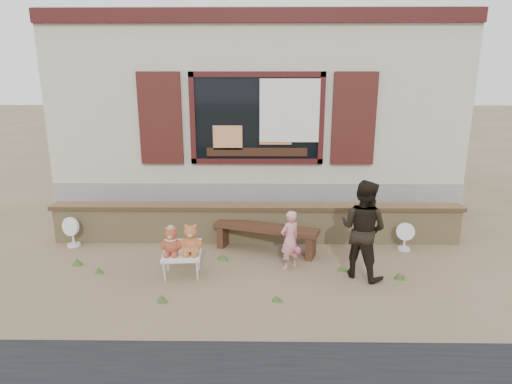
{
  "coord_description": "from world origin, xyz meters",
  "views": [
    {
      "loc": [
        0.09,
        -6.07,
        2.79
      ],
      "look_at": [
        0.0,
        0.6,
        1.0
      ],
      "focal_mm": 30.0,
      "sensor_mm": 36.0,
      "label": 1
    }
  ],
  "objects_px": {
    "bench": "(266,233)",
    "teddy_bear_left": "(171,240)",
    "child": "(290,240)",
    "folding_chair": "(182,256)",
    "teddy_bear_right": "(191,239)",
    "adult": "(363,229)"
  },
  "relations": [
    {
      "from": "child",
      "to": "adult",
      "type": "bearing_deg",
      "value": 130.65
    },
    {
      "from": "folding_chair",
      "to": "child",
      "type": "distance_m",
      "value": 1.6
    },
    {
      "from": "teddy_bear_left",
      "to": "teddy_bear_right",
      "type": "relative_size",
      "value": 0.93
    },
    {
      "from": "bench",
      "to": "teddy_bear_right",
      "type": "distance_m",
      "value": 1.42
    },
    {
      "from": "bench",
      "to": "child",
      "type": "relative_size",
      "value": 1.94
    },
    {
      "from": "folding_chair",
      "to": "teddy_bear_right",
      "type": "relative_size",
      "value": 1.29
    },
    {
      "from": "bench",
      "to": "teddy_bear_left",
      "type": "distance_m",
      "value": 1.65
    },
    {
      "from": "folding_chair",
      "to": "teddy_bear_right",
      "type": "height_order",
      "value": "teddy_bear_right"
    },
    {
      "from": "folding_chair",
      "to": "teddy_bear_left",
      "type": "xyz_separation_m",
      "value": [
        -0.14,
        -0.01,
        0.24
      ]
    },
    {
      "from": "folding_chair",
      "to": "adult",
      "type": "relative_size",
      "value": 0.41
    },
    {
      "from": "teddy_bear_left",
      "to": "adult",
      "type": "bearing_deg",
      "value": -3.85
    },
    {
      "from": "child",
      "to": "adult",
      "type": "distance_m",
      "value": 1.08
    },
    {
      "from": "teddy_bear_left",
      "to": "child",
      "type": "relative_size",
      "value": 0.46
    },
    {
      "from": "bench",
      "to": "teddy_bear_left",
      "type": "relative_size",
      "value": 4.19
    },
    {
      "from": "teddy_bear_right",
      "to": "adult",
      "type": "relative_size",
      "value": 0.32
    },
    {
      "from": "teddy_bear_right",
      "to": "adult",
      "type": "distance_m",
      "value": 2.45
    },
    {
      "from": "adult",
      "to": "bench",
      "type": "bearing_deg",
      "value": 6.42
    },
    {
      "from": "child",
      "to": "folding_chair",
      "type": "bearing_deg",
      "value": -26.13
    },
    {
      "from": "bench",
      "to": "folding_chair",
      "type": "xyz_separation_m",
      "value": [
        -1.22,
        -0.9,
        -0.02
      ]
    },
    {
      "from": "folding_chair",
      "to": "adult",
      "type": "xyz_separation_m",
      "value": [
        2.59,
        0.02,
        0.41
      ]
    },
    {
      "from": "child",
      "to": "teddy_bear_right",
      "type": "bearing_deg",
      "value": -25.63
    },
    {
      "from": "child",
      "to": "adult",
      "type": "relative_size",
      "value": 0.63
    }
  ]
}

